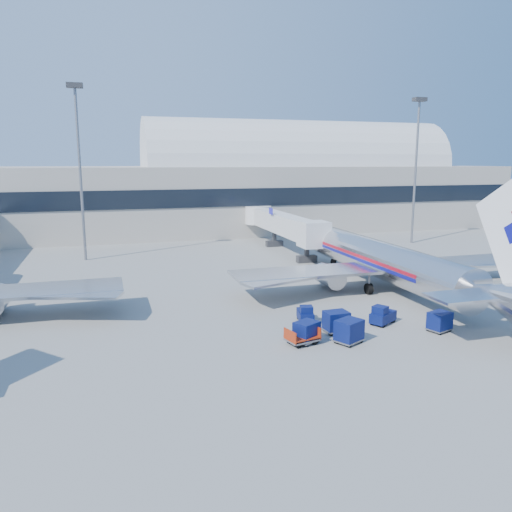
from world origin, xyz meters
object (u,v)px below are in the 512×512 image
object	(u,v)px
mast_west	(79,147)
tug_right	(465,297)
tug_left	(305,314)
cart_solo_near	(440,321)
tug_lead	(382,315)
jetbridge_near	(279,223)
mast_east	(417,149)
barrier_near	(469,286)
barrier_mid	(495,284)
cart_open_red	(302,338)
cart_train_b	(349,331)
cart_train_c	(307,332)
airliner_main	(388,262)
cart_train_a	(336,321)

from	to	relation	value
mast_west	tug_right	xyz separation A→B (m)	(34.01, -32.32, -14.09)
tug_left	cart_solo_near	bearing A→B (deg)	-106.37
tug_lead	tug_left	world-z (taller)	tug_lead
jetbridge_near	tug_right	distance (m)	33.90
jetbridge_near	tug_left	distance (m)	35.09
mast_west	mast_east	world-z (taller)	same
barrier_near	cart_solo_near	size ratio (longest dim) A/B	1.46
barrier_mid	cart_open_red	world-z (taller)	barrier_mid
tug_lead	cart_train_b	bearing A→B (deg)	-176.97
mast_west	cart_train_c	world-z (taller)	mast_west
mast_west	tug_right	size ratio (longest dim) A/B	8.78
jetbridge_near	tug_lead	size ratio (longest dim) A/B	10.20
airliner_main	tug_right	distance (m)	8.23
barrier_mid	cart_solo_near	size ratio (longest dim) A/B	1.46
barrier_near	cart_solo_near	world-z (taller)	cart_solo_near
barrier_near	tug_right	distance (m)	5.89
cart_train_a	cart_open_red	size ratio (longest dim) A/B	0.76
mast_west	cart_solo_near	size ratio (longest dim) A/B	10.97
mast_west	tug_lead	size ratio (longest dim) A/B	8.39
tug_right	cart_open_red	size ratio (longest dim) A/B	1.01
cart_train_a	barrier_near	bearing A→B (deg)	19.92
airliner_main	cart_train_a	bearing A→B (deg)	-135.89
tug_right	cart_train_b	bearing A→B (deg)	-143.48
tug_left	cart_open_red	world-z (taller)	tug_left
mast_east	cart_open_red	world-z (taller)	mast_east
mast_west	cart_train_a	xyz separation A→B (m)	(19.39, -35.78, -13.91)
mast_east	barrier_near	world-z (taller)	mast_east
mast_west	barrier_near	size ratio (longest dim) A/B	7.53
tug_lead	cart_train_b	distance (m)	5.53
mast_west	cart_train_b	world-z (taller)	mast_west
tug_lead	cart_train_c	world-z (taller)	tug_lead
jetbridge_near	tug_left	bearing A→B (deg)	-105.83
mast_east	cart_train_a	xyz separation A→B (m)	(-30.61, -35.78, -13.91)
tug_right	cart_open_red	bearing A→B (deg)	-149.35
cart_train_a	tug_lead	bearing A→B (deg)	6.95
tug_left	airliner_main	bearing A→B (deg)	-45.58
cart_train_c	cart_solo_near	size ratio (longest dim) A/B	1.07
tug_lead	tug_left	bearing A→B (deg)	127.74
mast_east	cart_solo_near	bearing A→B (deg)	-121.14
jetbridge_near	cart_open_red	world-z (taller)	jetbridge_near
barrier_near	mast_east	bearing A→B (deg)	66.80
tug_left	cart_open_red	size ratio (longest dim) A/B	0.97
cart_train_a	cart_open_red	distance (m)	3.79
tug_lead	cart_open_red	xyz separation A→B (m)	(-7.86, -2.35, -0.29)
tug_left	cart_train_c	xyz separation A→B (m)	(-1.71, -4.39, 0.17)
tug_right	tug_left	distance (m)	15.96
mast_east	cart_train_c	distance (m)	52.06
barrier_near	tug_right	world-z (taller)	tug_right
mast_west	cart_solo_near	world-z (taller)	mast_west
tug_lead	tug_right	xyz separation A→B (m)	(10.18, 2.70, -0.02)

